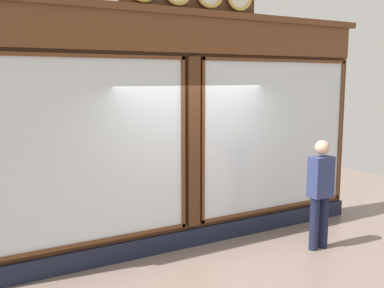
# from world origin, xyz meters

# --- Properties ---
(shop_facade) EXTENTS (6.72, 0.42, 4.18)m
(shop_facade) POSITION_xyz_m (0.00, -0.13, 1.83)
(shop_facade) COLOR #4C2B16
(shop_facade) RESTS_ON ground_plane
(pedestrian) EXTENTS (0.36, 0.22, 1.69)m
(pedestrian) POSITION_xyz_m (-1.64, 1.07, 0.93)
(pedestrian) COLOR #191E38
(pedestrian) RESTS_ON ground_plane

